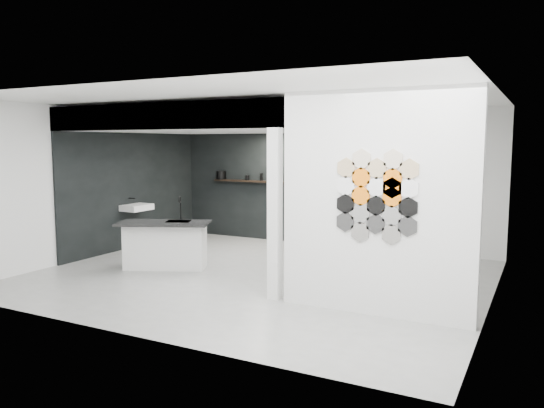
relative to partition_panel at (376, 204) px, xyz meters
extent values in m
cube|color=gray|center=(-2.23, 1.00, -1.40)|extent=(7.00, 6.00, 0.01)
cube|color=silver|center=(0.00, 0.00, 0.00)|extent=(2.45, 0.15, 2.80)
cube|color=black|center=(-3.52, 3.97, -0.22)|extent=(4.40, 0.04, 2.35)
cube|color=black|center=(-5.70, 2.00, -0.22)|extent=(0.04, 4.00, 2.35)
cube|color=silver|center=(-3.52, 2.00, 1.15)|extent=(4.40, 4.00, 0.40)
cube|color=silver|center=(-1.41, 0.00, -0.22)|extent=(0.16, 0.16, 2.35)
cube|color=silver|center=(-3.52, 0.08, 1.15)|extent=(4.40, 0.16, 0.40)
cube|color=silver|center=(-5.46, 1.80, -0.55)|extent=(0.40, 0.60, 0.12)
cube|color=black|center=(-3.43, 3.87, -0.10)|extent=(3.00, 0.15, 0.04)
cube|color=silver|center=(-3.90, 0.74, -1.01)|extent=(1.44, 1.00, 0.78)
cube|color=black|center=(-3.87, 0.68, -0.61)|extent=(1.68, 1.24, 0.04)
cube|color=black|center=(-3.71, 0.87, -0.59)|extent=(0.51, 0.48, 0.01)
cylinder|color=black|center=(-3.79, 1.04, -0.41)|extent=(0.03, 0.03, 0.36)
torus|color=black|center=(-3.76, 0.99, -0.23)|extent=(0.07, 0.12, 0.13)
cylinder|color=black|center=(-4.78, 3.87, 0.01)|extent=(0.25, 0.25, 0.19)
ellipsoid|color=black|center=(-2.30, 3.87, -0.01)|extent=(0.20, 0.20, 0.14)
cylinder|color=gray|center=(-2.08, 3.87, -0.03)|extent=(0.18, 0.18, 0.10)
cylinder|color=gray|center=(-2.08, 3.87, 0.00)|extent=(0.15, 0.15, 0.16)
cylinder|color=black|center=(-3.73, 3.87, 0.00)|extent=(0.07, 0.07, 0.16)
cylinder|color=black|center=(-4.08, 3.87, -0.02)|extent=(0.10, 0.10, 0.11)
cylinder|color=#2D2D2D|center=(-0.37, -0.09, -0.24)|extent=(0.26, 0.02, 0.26)
cylinder|color=black|center=(-0.37, -0.09, -0.01)|extent=(0.26, 0.02, 0.26)
cylinder|color=white|center=(-0.37, -0.09, 0.21)|extent=(0.26, 0.02, 0.26)
cylinder|color=tan|center=(-0.37, -0.09, 0.44)|extent=(0.26, 0.02, 0.26)
cylinder|color=#66635E|center=(-0.17, -0.09, -0.35)|extent=(0.26, 0.02, 0.26)
cylinder|color=silver|center=(-0.17, -0.09, -0.13)|extent=(0.26, 0.02, 0.26)
cylinder|color=orange|center=(-0.17, -0.09, 0.10)|extent=(0.26, 0.02, 0.26)
cylinder|color=orange|center=(-0.17, -0.09, 0.33)|extent=(0.26, 0.02, 0.26)
cylinder|color=beige|center=(-0.17, -0.09, 0.55)|extent=(0.26, 0.02, 0.26)
cylinder|color=#2D2D2D|center=(0.02, -0.09, -0.24)|extent=(0.26, 0.02, 0.26)
cylinder|color=black|center=(0.02, -0.09, -0.01)|extent=(0.26, 0.02, 0.26)
cylinder|color=white|center=(0.02, -0.09, 0.21)|extent=(0.26, 0.02, 0.26)
cylinder|color=tan|center=(0.02, -0.09, 0.44)|extent=(0.26, 0.02, 0.26)
cylinder|color=#66635E|center=(0.22, -0.09, -0.35)|extent=(0.26, 0.02, 0.26)
cylinder|color=silver|center=(0.22, -0.09, -0.13)|extent=(0.26, 0.02, 0.26)
cylinder|color=orange|center=(0.22, -0.09, 0.10)|extent=(0.26, 0.02, 0.26)
cylinder|color=orange|center=(0.22, -0.09, 0.33)|extent=(0.26, 0.02, 0.26)
cylinder|color=beige|center=(0.22, -0.09, 0.55)|extent=(0.26, 0.02, 0.26)
cylinder|color=#2D2D2D|center=(0.42, -0.09, -0.24)|extent=(0.26, 0.02, 0.26)
cylinder|color=black|center=(0.42, -0.09, -0.01)|extent=(0.26, 0.02, 0.26)
cylinder|color=white|center=(0.42, -0.09, 0.21)|extent=(0.26, 0.02, 0.26)
cylinder|color=tan|center=(0.42, -0.09, 0.44)|extent=(0.26, 0.02, 0.26)
cylinder|color=orange|center=(0.22, -0.09, 0.21)|extent=(0.26, 0.02, 0.26)
camera|label=1|loc=(1.86, -6.35, 0.75)|focal=35.00mm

